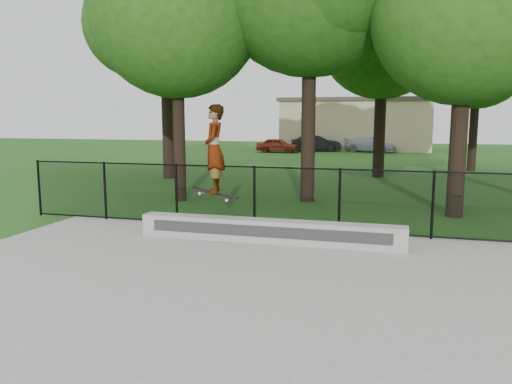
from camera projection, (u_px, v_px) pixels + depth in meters
ground at (284, 351)px, 5.77m from camera, size 100.00×100.00×0.00m
concrete_slab at (284, 349)px, 5.77m from camera, size 14.00×12.00×0.06m
grind_ledge at (268, 231)px, 10.56m from camera, size 5.69×0.40×0.48m
car_a at (278, 145)px, 38.62m from camera, size 3.32×1.43×1.12m
car_b at (316, 143)px, 39.98m from camera, size 3.82×2.22×1.31m
car_c at (371, 145)px, 39.01m from camera, size 3.99×2.66×1.16m
skater_airborne at (214, 150)px, 10.43m from camera, size 0.83×0.77×2.02m
chainlink_fence at (339, 201)px, 11.28m from camera, size 16.06×0.06×1.50m
tree_row at (353, 9)px, 17.79m from camera, size 20.78×18.00×10.34m
distant_building at (356, 124)px, 42.21m from camera, size 12.40×6.40×4.30m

